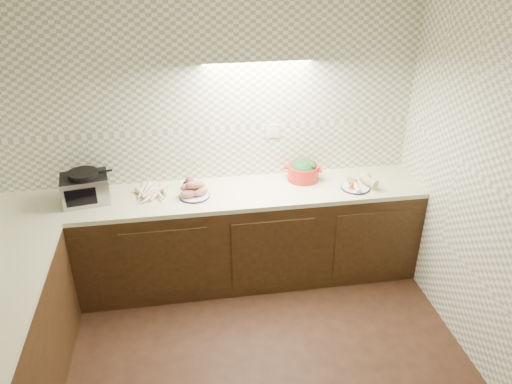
{
  "coord_description": "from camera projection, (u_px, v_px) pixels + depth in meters",
  "views": [
    {
      "loc": [
        -0.25,
        -2.23,
        2.93
      ],
      "look_at": [
        0.31,
        1.25,
        1.02
      ],
      "focal_mm": 35.0,
      "sensor_mm": 36.0,
      "label": 1
    }
  ],
  "objects": [
    {
      "name": "onion_bowl",
      "position": [
        191.0,
        184.0,
        4.3
      ],
      "size": [
        0.15,
        0.15,
        0.11
      ],
      "color": "black",
      "rests_on": "counter"
    },
    {
      "name": "room",
      "position": [
        235.0,
        207.0,
        2.59
      ],
      "size": [
        3.6,
        3.6,
        2.6
      ],
      "color": "black",
      "rests_on": "ground"
    },
    {
      "name": "veg_plate",
      "position": [
        360.0,
        182.0,
        4.33
      ],
      "size": [
        0.32,
        0.32,
        0.12
      ],
      "rotation": [
        0.0,
        0.0,
        0.36
      ],
      "color": "#0F1238",
      "rests_on": "counter"
    },
    {
      "name": "toaster_oven",
      "position": [
        85.0,
        187.0,
        4.07
      ],
      "size": [
        0.41,
        0.34,
        0.26
      ],
      "rotation": [
        0.0,
        0.0,
        0.15
      ],
      "color": "black",
      "rests_on": "counter"
    },
    {
      "name": "counter",
      "position": [
        134.0,
        307.0,
        3.65
      ],
      "size": [
        3.6,
        3.6,
        0.9
      ],
      "color": "black",
      "rests_on": "ground"
    },
    {
      "name": "sweet_potato_plate",
      "position": [
        194.0,
        191.0,
        4.17
      ],
      "size": [
        0.26,
        0.26,
        0.15
      ],
      "rotation": [
        0.0,
        0.0,
        0.3
      ],
      "color": "#0F1238",
      "rests_on": "counter"
    },
    {
      "name": "parsnip_pile",
      "position": [
        153.0,
        194.0,
        4.16
      ],
      "size": [
        0.37,
        0.43,
        0.08
      ],
      "color": "beige",
      "rests_on": "counter"
    },
    {
      "name": "dutch_oven",
      "position": [
        303.0,
        170.0,
        4.43
      ],
      "size": [
        0.36,
        0.36,
        0.19
      ],
      "rotation": [
        0.0,
        0.0,
        -0.39
      ],
      "color": "red",
      "rests_on": "counter"
    }
  ]
}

